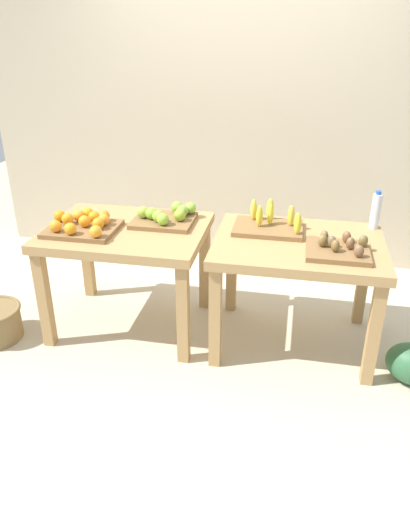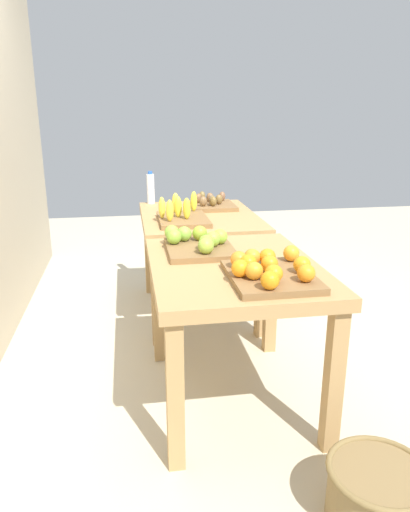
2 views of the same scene
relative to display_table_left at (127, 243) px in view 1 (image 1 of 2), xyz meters
name	(u,v)px [view 1 (image 1 of 2)]	position (x,y,z in m)	size (l,w,h in m)	color
ground_plane	(209,332)	(0.56, 0.00, -0.63)	(8.00, 8.00, 0.00)	beige
back_wall	(241,84)	(0.56, 1.35, 0.87)	(4.40, 0.12, 3.00)	#C4B496
display_table_left	(127,243)	(0.00, 0.00, 0.00)	(1.04, 0.80, 0.74)	#AB8450
display_table_right	(298,257)	(1.12, 0.00, 0.00)	(1.04, 0.80, 0.74)	#AB8450
orange_bin	(83,224)	(-0.25, -0.10, 0.15)	(0.45, 0.39, 0.11)	brown
apple_bin	(166,217)	(0.24, 0.14, 0.15)	(0.40, 0.35, 0.11)	brown
banana_crate	(270,224)	(0.93, 0.15, 0.15)	(0.44, 0.33, 0.17)	brown
kiwi_bin	(339,248)	(1.35, -0.13, 0.14)	(0.36, 0.32, 0.10)	brown
water_bottle	(376,211)	(1.59, 0.31, 0.23)	(0.06, 0.06, 0.25)	silver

